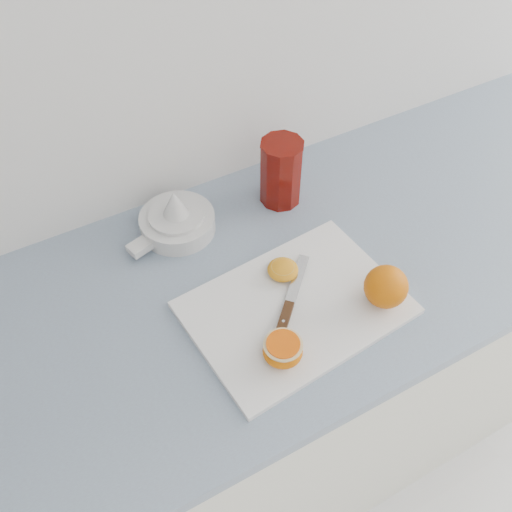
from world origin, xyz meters
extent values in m
cube|color=white|center=(-0.12, 1.70, 0.43)|extent=(2.24, 0.60, 0.86)
cube|color=#809AB1|center=(-0.12, 1.70, 0.88)|extent=(2.30, 0.64, 0.03)
cube|color=white|center=(-0.19, 1.60, 0.90)|extent=(0.41, 0.31, 0.01)
sphere|color=#D35900|center=(-0.05, 1.53, 0.94)|extent=(0.08, 0.08, 0.08)
ellipsoid|color=#D35900|center=(-0.27, 1.52, 0.92)|extent=(0.07, 0.07, 0.04)
cylinder|color=beige|center=(-0.27, 1.52, 0.94)|extent=(0.07, 0.07, 0.00)
cylinder|color=orange|center=(-0.27, 1.52, 0.94)|extent=(0.06, 0.06, 0.00)
ellipsoid|color=orange|center=(-0.18, 1.68, 0.91)|extent=(0.06, 0.06, 0.03)
cylinder|color=gold|center=(-0.18, 1.68, 0.92)|extent=(0.04, 0.04, 0.00)
cube|color=#3F1F0E|center=(-0.24, 1.57, 0.91)|extent=(0.08, 0.08, 0.01)
cube|color=#B7B7BC|center=(-0.16, 1.65, 0.91)|extent=(0.10, 0.10, 0.00)
cylinder|color=#B7B7BC|center=(-0.24, 1.57, 0.91)|extent=(0.01, 0.01, 0.01)
cylinder|color=white|center=(-0.30, 1.89, 0.91)|extent=(0.16, 0.16, 0.04)
cylinder|color=white|center=(-0.30, 1.89, 0.93)|extent=(0.12, 0.12, 0.01)
cone|color=white|center=(-0.30, 1.89, 0.97)|extent=(0.05, 0.05, 0.06)
cube|color=white|center=(-0.39, 1.87, 0.91)|extent=(0.06, 0.05, 0.02)
ellipsoid|color=#F25401|center=(-0.29, 1.89, 0.94)|extent=(0.01, 0.01, 0.00)
ellipsoid|color=#F25401|center=(-0.32, 1.90, 0.94)|extent=(0.01, 0.01, 0.00)
ellipsoid|color=#F25401|center=(-0.30, 1.88, 0.94)|extent=(0.01, 0.01, 0.00)
ellipsoid|color=#F25401|center=(-0.28, 1.91, 0.94)|extent=(0.01, 0.01, 0.00)
cylinder|color=#650C05|center=(-0.07, 1.87, 0.96)|extent=(0.09, 0.09, 0.15)
cylinder|color=orange|center=(-0.07, 1.87, 0.91)|extent=(0.07, 0.07, 0.02)
cylinder|color=#650C05|center=(-0.07, 1.87, 1.04)|extent=(0.09, 0.09, 0.00)
camera|label=1|loc=(-0.56, 1.09, 1.75)|focal=40.00mm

